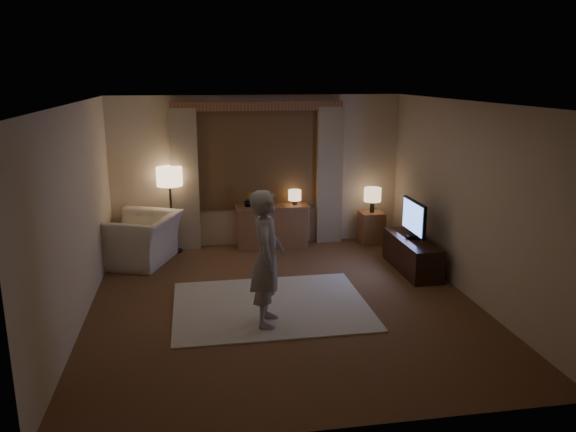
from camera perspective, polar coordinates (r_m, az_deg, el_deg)
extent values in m
cube|color=brown|center=(7.50, -0.43, -8.91)|extent=(5.00, 5.50, 0.02)
cube|color=silver|center=(6.90, -0.48, 11.52)|extent=(5.00, 5.50, 0.02)
cube|color=beige|center=(9.77, -3.06, 4.56)|extent=(5.00, 0.02, 2.60)
cube|color=beige|center=(4.50, 5.24, -7.14)|extent=(5.00, 0.02, 2.60)
cube|color=beige|center=(7.14, -20.75, 0.04)|extent=(0.02, 5.50, 2.60)
cube|color=beige|center=(7.88, 17.88, 1.55)|extent=(0.02, 5.50, 2.60)
cube|color=black|center=(9.70, -3.06, 5.99)|extent=(2.00, 0.01, 1.70)
cube|color=brown|center=(9.69, -3.05, 5.98)|extent=(2.08, 0.04, 1.78)
cube|color=tan|center=(9.62, -10.41, 3.59)|extent=(0.45, 0.12, 2.40)
cube|color=tan|center=(9.90, 4.24, 4.08)|extent=(0.45, 0.12, 2.40)
cube|color=brown|center=(9.56, -3.09, 11.11)|extent=(2.90, 0.14, 0.16)
cube|color=beige|center=(7.40, -1.76, -9.07)|extent=(2.50, 2.00, 0.02)
cube|color=brown|center=(9.75, -1.63, -1.17)|extent=(1.20, 0.40, 0.70)
cube|color=brown|center=(9.64, -1.65, 1.41)|extent=(0.16, 0.02, 0.20)
imported|color=#999999|center=(9.58, -4.02, 1.61)|extent=(0.17, 0.13, 0.30)
cylinder|color=black|center=(9.71, 0.69, 1.27)|extent=(0.08, 0.08, 0.12)
cylinder|color=#FFCD99|center=(9.68, 0.69, 2.14)|extent=(0.22, 0.22, 0.18)
cylinder|color=black|center=(9.76, -11.58, -3.49)|extent=(0.31, 0.31, 0.03)
cylinder|color=black|center=(9.61, -11.74, -0.29)|extent=(0.04, 0.04, 1.16)
cylinder|color=#FFCD99|center=(9.46, -11.96, 3.95)|extent=(0.42, 0.42, 0.31)
imported|color=beige|center=(9.22, -14.74, -2.30)|extent=(1.40, 1.49, 0.78)
cube|color=brown|center=(10.11, 8.46, -1.16)|extent=(0.40, 0.40, 0.56)
cylinder|color=black|center=(10.02, 8.54, 0.94)|extent=(0.08, 0.08, 0.20)
cylinder|color=#FFCD99|center=(9.97, 8.59, 2.17)|extent=(0.30, 0.30, 0.24)
cube|color=black|center=(8.83, 12.48, -3.84)|extent=(0.45, 1.40, 0.50)
cube|color=black|center=(8.75, 12.58, -2.11)|extent=(0.20, 0.09, 0.05)
cube|color=black|center=(8.67, 12.69, -0.10)|extent=(0.05, 0.82, 0.50)
cube|color=#5379E3|center=(8.66, 12.52, -0.11)|extent=(0.00, 0.77, 0.45)
imported|color=#A8A39B|center=(6.60, -2.16, -4.31)|extent=(0.51, 0.67, 1.64)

